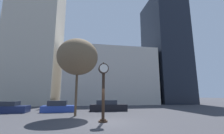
{
  "coord_description": "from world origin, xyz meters",
  "views": [
    {
      "loc": [
        -1.72,
        -11.79,
        2.0
      ],
      "look_at": [
        2.39,
        10.8,
        6.34
      ],
      "focal_mm": 24.0,
      "sensor_mm": 36.0,
      "label": 1
    }
  ],
  "objects_px": {
    "car_navy": "(8,108)",
    "bare_tree": "(78,57)",
    "street_clock": "(103,86)",
    "car_black": "(108,106)",
    "car_blue": "(59,107)"
  },
  "relations": [
    {
      "from": "car_navy",
      "to": "bare_tree",
      "type": "xyz_separation_m",
      "value": [
        7.81,
        -4.1,
        5.37
      ]
    },
    {
      "from": "street_clock",
      "to": "bare_tree",
      "type": "height_order",
      "value": "bare_tree"
    },
    {
      "from": "car_navy",
      "to": "car_black",
      "type": "xyz_separation_m",
      "value": [
        11.66,
        0.04,
        0.03
      ]
    },
    {
      "from": "car_navy",
      "to": "car_blue",
      "type": "distance_m",
      "value": 5.59
    },
    {
      "from": "street_clock",
      "to": "car_blue",
      "type": "xyz_separation_m",
      "value": [
        -4.49,
        7.94,
        -2.15
      ]
    },
    {
      "from": "car_navy",
      "to": "car_blue",
      "type": "bearing_deg",
      "value": 0.2
    },
    {
      "from": "car_black",
      "to": "car_navy",
      "type": "bearing_deg",
      "value": -177.23
    },
    {
      "from": "car_navy",
      "to": "car_black",
      "type": "bearing_deg",
      "value": 0.19
    },
    {
      "from": "street_clock",
      "to": "car_blue",
      "type": "height_order",
      "value": "street_clock"
    },
    {
      "from": "car_black",
      "to": "bare_tree",
      "type": "bearing_deg",
      "value": -130.31
    },
    {
      "from": "car_navy",
      "to": "street_clock",
      "type": "bearing_deg",
      "value": -38.16
    },
    {
      "from": "car_blue",
      "to": "car_black",
      "type": "height_order",
      "value": "car_black"
    },
    {
      "from": "street_clock",
      "to": "car_black",
      "type": "relative_size",
      "value": 0.96
    },
    {
      "from": "car_blue",
      "to": "car_black",
      "type": "relative_size",
      "value": 0.83
    },
    {
      "from": "street_clock",
      "to": "car_navy",
      "type": "bearing_deg",
      "value": 141.84
    }
  ]
}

